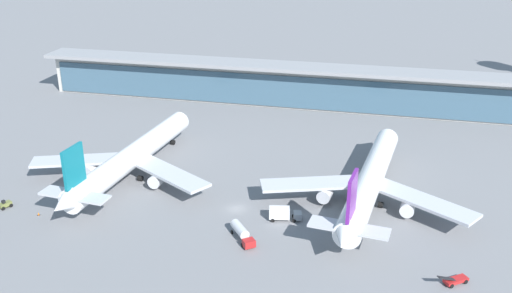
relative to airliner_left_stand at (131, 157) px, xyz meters
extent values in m
plane|color=slate|center=(31.33, -10.79, -5.53)|extent=(1200.00, 1200.00, 0.00)
cylinder|color=white|center=(0.12, 1.34, 0.02)|extent=(10.94, 55.82, 5.85)
cone|color=white|center=(2.89, 31.31, 0.02)|extent=(6.20, 5.77, 5.74)
cone|color=white|center=(-2.62, -28.34, 0.61)|extent=(5.84, 6.90, 5.27)
cube|color=black|center=(2.58, 27.98, 1.05)|extent=(4.59, 2.82, 0.71)
cube|color=#B7BABF|center=(-12.91, -2.57, -1.00)|extent=(25.89, 14.97, 0.71)
cube|color=#B7BABF|center=(12.22, -4.89, -1.00)|extent=(24.92, 18.62, 0.71)
cylinder|color=silver|center=(-9.95, -3.44, -3.02)|extent=(3.61, 4.52, 3.23)
cylinder|color=silver|center=(9.15, -5.20, -3.02)|extent=(3.61, 4.52, 3.23)
cube|color=#0F6B7A|center=(-2.15, -23.28, 7.49)|extent=(1.35, 7.10, 9.08)
cube|color=#B7BABF|center=(-2.24, -24.29, 0.90)|extent=(16.49, 5.91, 0.50)
cylinder|color=black|center=(-3.37, -1.38, -4.82)|extent=(1.34, 1.52, 1.41)
cylinder|color=black|center=(3.06, -1.97, -4.82)|extent=(1.34, 1.52, 1.41)
cylinder|color=black|center=(2.17, 23.45, -4.82)|extent=(1.34, 1.52, 1.41)
cylinder|color=white|center=(61.22, 1.14, 0.02)|extent=(12.34, 55.82, 5.85)
cone|color=white|center=(64.76, 31.03, 0.02)|extent=(6.32, 5.91, 5.74)
cone|color=white|center=(57.72, -28.46, 0.61)|extent=(5.99, 7.01, 5.27)
cube|color=black|center=(64.37, 27.70, 1.05)|extent=(4.65, 2.92, 0.71)
cube|color=#B7BABF|center=(48.10, -2.44, -1.00)|extent=(25.95, 14.42, 0.71)
cube|color=#B7BABF|center=(73.15, -5.40, -1.00)|extent=(24.72, 19.08, 0.71)
cylinder|color=silver|center=(51.03, -3.38, -3.02)|extent=(3.71, 4.59, 3.23)
cylinder|color=silver|center=(70.08, -5.63, -3.02)|extent=(3.71, 4.59, 3.23)
cube|color=#661E84|center=(58.32, -23.42, 7.49)|extent=(1.53, 7.10, 9.08)
cube|color=#B7BABF|center=(58.20, -24.42, 0.90)|extent=(16.56, 6.31, 0.50)
cylinder|color=black|center=(57.66, -1.49, -4.82)|extent=(1.37, 1.55, 1.41)
cylinder|color=black|center=(64.08, -2.25, -4.82)|extent=(1.37, 1.55, 1.41)
cylinder|color=black|center=(63.84, 23.19, -4.82)|extent=(1.37, 1.55, 1.41)
cube|color=#B21E1E|center=(78.86, -29.29, -4.78)|extent=(4.92, 4.32, 0.60)
cube|color=black|center=(76.92, -30.75, -3.69)|extent=(3.70, 3.09, 1.72)
cylinder|color=black|center=(78.01, -30.96, -5.08)|extent=(0.89, 0.76, 0.90)
cylinder|color=black|center=(77.02, -29.64, -5.08)|extent=(0.89, 0.76, 0.90)
cylinder|color=black|center=(80.70, -28.95, -5.08)|extent=(0.89, 0.76, 0.90)
cylinder|color=black|center=(79.71, -27.62, -5.08)|extent=(0.89, 0.76, 0.90)
cube|color=#B21E1E|center=(38.15, -26.46, -4.33)|extent=(3.12, 3.05, 1.50)
cylinder|color=silver|center=(35.21, -22.66, -3.63)|extent=(5.09, 5.72, 2.10)
cylinder|color=black|center=(38.44, -25.04, -5.08)|extent=(0.77, 0.88, 0.90)
cylinder|color=black|center=(36.69, -26.38, -5.08)|extent=(0.77, 0.88, 0.90)
cylinder|color=black|center=(34.96, -20.52, -5.08)|extent=(0.77, 0.88, 0.90)
cylinder|color=black|center=(33.21, -21.87, -5.08)|extent=(0.77, 0.88, 0.90)
cube|color=olive|center=(-11.72, 6.03, -4.63)|extent=(3.16, 2.46, 0.90)
cube|color=black|center=(-12.00, 5.91, -3.83)|extent=(0.91, 0.91, 0.70)
cylinder|color=black|center=(-11.09, 7.06, -5.08)|extent=(0.94, 0.60, 0.90)
cylinder|color=black|center=(-10.54, 5.75, -5.08)|extent=(0.94, 0.60, 0.90)
cylinder|color=black|center=(-12.90, 6.31, -5.08)|extent=(0.94, 0.60, 0.90)
cylinder|color=black|center=(-12.35, 4.99, -5.08)|extent=(0.94, 0.60, 0.90)
cube|color=gray|center=(46.03, -12.70, -4.33)|extent=(2.23, 2.62, 1.50)
cube|color=black|center=(46.81, -12.54, -4.03)|extent=(0.54, 2.05, 0.70)
cube|color=silver|center=(42.02, -13.53, -3.68)|extent=(4.97, 3.18, 2.50)
cylinder|color=black|center=(45.03, -11.83, -5.08)|extent=(0.94, 0.46, 0.90)
cylinder|color=black|center=(45.46, -13.90, -5.08)|extent=(0.94, 0.46, 0.90)
cylinder|color=black|center=(40.33, -12.80, -5.08)|extent=(0.94, 0.46, 0.90)
cylinder|color=black|center=(40.76, -14.87, -5.08)|extent=(0.94, 0.46, 0.90)
cube|color=olive|center=(-21.84, -22.83, -4.63)|extent=(2.54, 3.17, 0.90)
cube|color=black|center=(-21.97, -23.10, -3.83)|extent=(0.93, 0.93, 0.70)
cylinder|color=black|center=(-22.08, -21.64, -5.08)|extent=(0.63, 0.93, 0.90)
cylinder|color=black|center=(-20.78, -22.24, -5.08)|extent=(0.63, 0.93, 0.90)
cylinder|color=black|center=(-22.90, -23.41, -5.08)|extent=(0.63, 0.93, 0.90)
cylinder|color=black|center=(-21.61, -24.02, -5.08)|extent=(0.63, 0.93, 0.90)
cube|color=beige|center=(31.33, 68.35, 1.47)|extent=(182.90, 8.00, 14.00)
cube|color=#3D5B70|center=(31.33, 64.05, 0.77)|extent=(179.25, 0.50, 11.20)
cube|color=gray|center=(31.33, 66.35, 9.07)|extent=(186.56, 12.80, 1.20)
cone|color=orange|center=(-12.29, -24.17, -5.18)|extent=(0.44, 0.44, 0.70)
cube|color=black|center=(-12.29, -24.17, -5.51)|extent=(0.62, 0.62, 0.04)
camera|label=1|loc=(63.10, -125.04, 59.28)|focal=40.19mm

